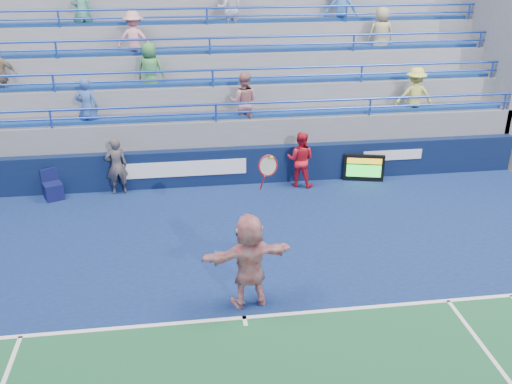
{
  "coord_description": "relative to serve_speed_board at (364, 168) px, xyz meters",
  "views": [
    {
      "loc": [
        -0.99,
        -8.86,
        6.68
      ],
      "look_at": [
        0.57,
        2.5,
        1.5
      ],
      "focal_mm": 40.0,
      "sensor_mm": 36.0,
      "label": 1
    }
  ],
  "objects": [
    {
      "name": "ground",
      "position": [
        -4.28,
        -6.16,
        -0.41
      ],
      "size": [
        120.0,
        120.0,
        0.0
      ],
      "primitive_type": "plane",
      "color": "#333538"
    },
    {
      "name": "sponsor_wall",
      "position": [
        -4.27,
        0.34,
        0.14
      ],
      "size": [
        18.0,
        0.32,
        1.1
      ],
      "color": "#0A1639",
      "rests_on": "ground"
    },
    {
      "name": "bleacher_stand",
      "position": [
        -4.28,
        4.11,
        1.13
      ],
      "size": [
        18.0,
        5.6,
        6.13
      ],
      "color": "slate",
      "rests_on": "ground"
    },
    {
      "name": "serve_speed_board",
      "position": [
        0.0,
        0.0,
        0.0
      ],
      "size": [
        1.18,
        0.4,
        0.82
      ],
      "color": "black",
      "rests_on": "ground"
    },
    {
      "name": "judge_chair",
      "position": [
        -8.86,
        -0.06,
        -0.14
      ],
      "size": [
        0.62,
        0.64,
        0.84
      ],
      "color": "#0D1342",
      "rests_on": "ground"
    },
    {
      "name": "tennis_player",
      "position": [
        -4.12,
        -5.66,
        0.57
      ],
      "size": [
        1.87,
        0.83,
        3.12
      ],
      "color": "white",
      "rests_on": "ground"
    },
    {
      "name": "line_judge",
      "position": [
        -7.11,
        0.08,
        0.41
      ],
      "size": [
        0.68,
        0.53,
        1.65
      ],
      "primitive_type": "imported",
      "rotation": [
        0.0,
        0.0,
        3.38
      ],
      "color": "#121933",
      "rests_on": "ground"
    },
    {
      "name": "ball_girl",
      "position": [
        -1.94,
        -0.09,
        0.41
      ],
      "size": [
        0.97,
        0.88,
        1.63
      ],
      "primitive_type": "imported",
      "rotation": [
        0.0,
        0.0,
        2.74
      ],
      "color": "red",
      "rests_on": "ground"
    }
  ]
}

